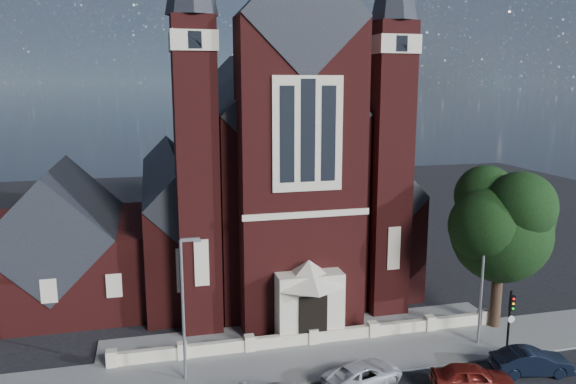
# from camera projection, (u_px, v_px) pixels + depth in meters

# --- Properties ---
(ground) EXTENTS (120.00, 120.00, 0.00)m
(ground) POSITION_uv_depth(u_px,v_px,m) (281.00, 295.00, 43.11)
(ground) COLOR black
(ground) RESTS_ON ground
(pavement_strip) EXTENTS (60.00, 5.00, 0.12)m
(pavement_strip) POSITION_uv_depth(u_px,v_px,m) (322.00, 359.00, 33.11)
(pavement_strip) COLOR slate
(pavement_strip) RESTS_ON ground
(forecourt_paving) EXTENTS (26.00, 3.00, 0.14)m
(forecourt_paving) POSITION_uv_depth(u_px,v_px,m) (304.00, 331.00, 36.92)
(forecourt_paving) COLOR slate
(forecourt_paving) RESTS_ON ground
(forecourt_wall) EXTENTS (24.00, 0.40, 0.90)m
(forecourt_wall) POSITION_uv_depth(u_px,v_px,m) (313.00, 344.00, 35.01)
(forecourt_wall) COLOR beige
(forecourt_wall) RESTS_ON ground
(church) EXTENTS (20.01, 34.90, 29.20)m
(church) POSITION_uv_depth(u_px,v_px,m) (260.00, 174.00, 49.10)
(church) COLOR #461412
(church) RESTS_ON ground
(parish_hall) EXTENTS (12.00, 12.20, 10.24)m
(parish_hall) POSITION_uv_depth(u_px,v_px,m) (61.00, 249.00, 41.39)
(parish_hall) COLOR #461412
(parish_hall) RESTS_ON ground
(street_tree) EXTENTS (6.40, 6.60, 10.70)m
(street_tree) POSITION_uv_depth(u_px,v_px,m) (506.00, 227.00, 35.93)
(street_tree) COLOR black
(street_tree) RESTS_ON ground
(street_lamp_left) EXTENTS (1.16, 0.22, 8.09)m
(street_lamp_left) POSITION_uv_depth(u_px,v_px,m) (184.00, 302.00, 29.87)
(street_lamp_left) COLOR gray
(street_lamp_left) RESTS_ON ground
(street_lamp_right) EXTENTS (1.16, 0.22, 8.09)m
(street_lamp_right) POSITION_uv_depth(u_px,v_px,m) (484.00, 274.00, 34.15)
(street_lamp_right) COLOR gray
(street_lamp_right) RESTS_ON ground
(traffic_signal) EXTENTS (0.28, 0.42, 4.00)m
(traffic_signal) POSITION_uv_depth(u_px,v_px,m) (510.00, 314.00, 33.26)
(traffic_signal) COLOR black
(traffic_signal) RESTS_ON ground
(car_white_suv) EXTENTS (5.00, 3.46, 1.27)m
(car_white_suv) POSITION_uv_depth(u_px,v_px,m) (363.00, 375.00, 30.16)
(car_white_suv) COLOR silver
(car_white_suv) RESTS_ON ground
(car_dark_red) EXTENTS (4.61, 2.75, 1.47)m
(car_dark_red) POSITION_uv_depth(u_px,v_px,m) (472.00, 378.00, 29.65)
(car_dark_red) COLOR maroon
(car_dark_red) RESTS_ON ground
(car_navy) EXTENTS (4.60, 2.31, 1.45)m
(car_navy) POSITION_uv_depth(u_px,v_px,m) (532.00, 362.00, 31.36)
(car_navy) COLOR black
(car_navy) RESTS_ON ground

